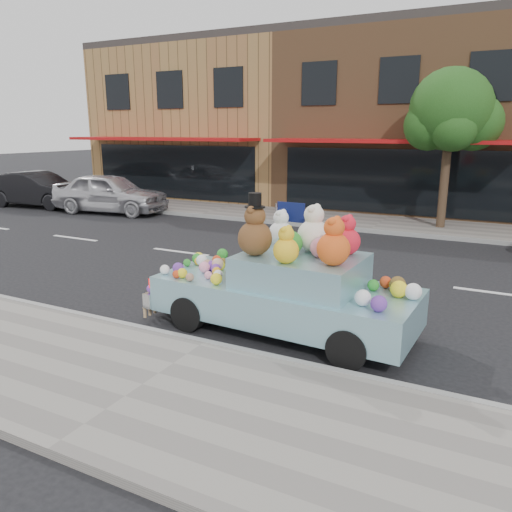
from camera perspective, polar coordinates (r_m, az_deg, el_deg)
The scene contains 11 objects.
ground at distance 12.15m, azimuth 6.99°, elevation -1.58°, with size 120.00×120.00×0.00m, color black.
near_sidewalk at distance 6.80m, azimuth -12.81°, elevation -14.52°, with size 60.00×3.00×0.12m, color gray.
far_sidewalk at distance 18.24m, azimuth 14.04°, elevation 3.62°, with size 60.00×3.00×0.12m, color gray.
near_kerb at distance 7.88m, azimuth -5.79°, elevation -10.02°, with size 60.00×0.12×0.13m, color gray.
far_kerb at distance 16.81m, azimuth 12.87°, elevation 2.82°, with size 60.00×0.12×0.13m, color gray.
storefront_left at distance 26.88m, azimuth -4.48°, elevation 14.96°, with size 10.00×9.80×7.30m.
storefront_mid at distance 23.33m, azimuth 17.76°, elevation 14.46°, with size 10.00×9.80×7.30m.
street_tree at distance 17.67m, azimuth 21.42°, elevation 14.61°, with size 3.00×2.70×5.22m.
car_silver at distance 21.12m, azimuth -16.33°, elevation 6.91°, with size 1.90×4.71×1.61m, color silver.
car_dark at distance 23.86m, azimuth -23.67°, elevation 6.98°, with size 1.61×4.62×1.52m, color black.
art_car at distance 8.22m, azimuth 3.46°, elevation -3.42°, with size 4.57×1.98×2.35m.
Camera 1 is at (3.93, -11.02, 3.30)m, focal length 35.00 mm.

